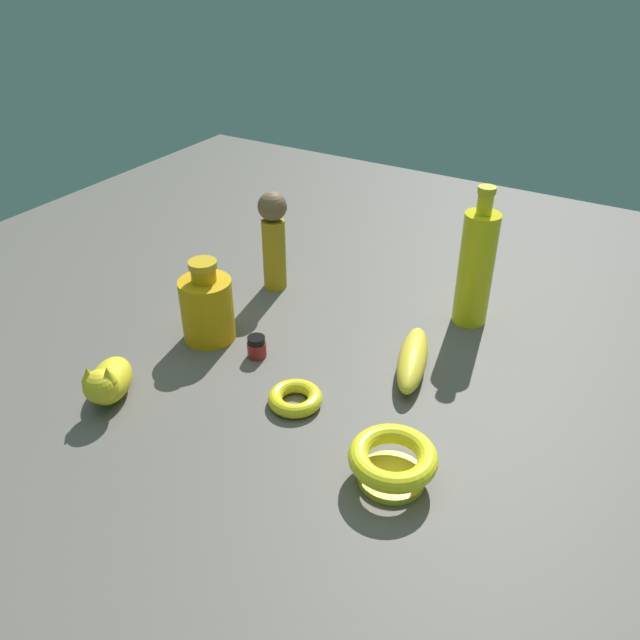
{
  "coord_description": "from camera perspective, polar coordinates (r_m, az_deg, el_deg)",
  "views": [
    {
      "loc": [
        -0.46,
        0.77,
        0.65
      ],
      "look_at": [
        0.0,
        0.0,
        0.09
      ],
      "focal_mm": 36.19,
      "sensor_mm": 36.0,
      "label": 1
    }
  ],
  "objects": [
    {
      "name": "cat_figurine",
      "position": [
        1.06,
        -18.24,
        -5.15
      ],
      "size": [
        0.11,
        0.13,
        0.08
      ],
      "color": "yellow",
      "rests_on": "ground"
    },
    {
      "name": "bangle",
      "position": [
        1.02,
        -2.22,
        -6.93
      ],
      "size": [
        0.09,
        0.09,
        0.02
      ],
      "primitive_type": "torus",
      "color": "yellow",
      "rests_on": "ground"
    },
    {
      "name": "bottle_tall",
      "position": [
        1.2,
        13.62,
        4.6
      ],
      "size": [
        0.06,
        0.06,
        0.27
      ],
      "color": "yellow",
      "rests_on": "ground"
    },
    {
      "name": "bottle_short",
      "position": [
        1.16,
        -9.95,
        1.13
      ],
      "size": [
        0.09,
        0.09,
        0.15
      ],
      "color": "#D3990D",
      "rests_on": "ground"
    },
    {
      "name": "ground",
      "position": [
        1.11,
        0.0,
        -3.89
      ],
      "size": [
        2.0,
        2.0,
        0.0
      ],
      "primitive_type": "plane",
      "color": "#5B5651"
    },
    {
      "name": "bowl",
      "position": [
        0.89,
        6.44,
        -12.26
      ],
      "size": [
        0.12,
        0.12,
        0.06
      ],
      "color": "yellow",
      "rests_on": "ground"
    },
    {
      "name": "nail_polish_jar",
      "position": [
        1.12,
        -5.62,
        -2.37
      ],
      "size": [
        0.03,
        0.03,
        0.04
      ],
      "color": "maroon",
      "rests_on": "ground"
    },
    {
      "name": "person_figure_adult",
      "position": [
        1.29,
        -4.13,
        7.33
      ],
      "size": [
        0.06,
        0.06,
        0.2
      ],
      "color": "#B69019",
      "rests_on": "ground"
    },
    {
      "name": "banana",
      "position": [
        1.09,
        8.19,
        -3.44
      ],
      "size": [
        0.1,
        0.19,
        0.05
      ],
      "primitive_type": "ellipsoid",
      "rotation": [
        0.0,
        0.0,
        5.01
      ],
      "color": "yellow",
      "rests_on": "ground"
    }
  ]
}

